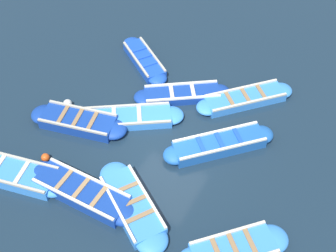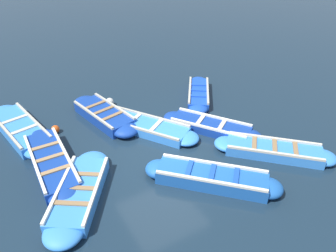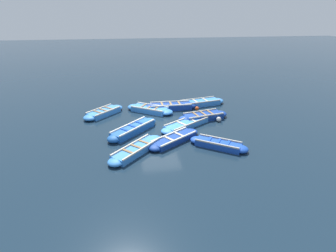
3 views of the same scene
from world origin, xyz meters
The scene contains 13 objects.
ground_plane centered at (0.00, 0.00, 0.00)m, with size 120.00×120.00×0.00m, color #162838.
boat_centre centered at (0.37, -2.66, 0.18)m, with size 3.46×2.75×0.41m.
boat_alongside centered at (-1.64, 0.30, 0.15)m, with size 3.81×2.92×0.36m.
boat_bow_out centered at (-3.57, -3.45, 0.19)m, with size 4.04×1.70×0.43m.
boat_far_corner centered at (-1.20, -2.99, 0.20)m, with size 3.91×0.99×0.46m.
boat_near_quay centered at (3.58, -2.58, 0.17)m, with size 2.93×2.98×0.40m.
boat_outer_left centered at (-2.99, -0.67, 0.20)m, with size 3.60×1.63×0.45m.
boat_drifting centered at (1.69, 0.68, 0.20)m, with size 3.25×3.25×0.46m.
boat_outer_right centered at (-2.66, 3.27, 0.16)m, with size 2.97×2.39×0.39m.
boat_broadside centered at (-0.49, 2.26, 0.15)m, with size 3.35×2.63×0.36m.
boat_mid_row centered at (1.62, 3.13, 0.16)m, with size 3.14×3.20×0.38m.
buoy_orange_near centered at (-3.05, -2.42, 0.14)m, with size 0.28×0.28×0.28m, color #E05119.
buoy_yellow_far centered at (-3.87, -0.10, 0.16)m, with size 0.32×0.32×0.32m, color silver.
Camera 1 is at (4.86, -8.78, 12.00)m, focal length 50.00 mm.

